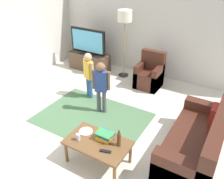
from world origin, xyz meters
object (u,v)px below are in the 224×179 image
Objects in this scene: couch at (199,144)px; floor_lamp at (125,20)px; armchair at (150,75)px; plate at (86,131)px; tv at (88,42)px; book_stack at (105,135)px; child_center at (101,83)px; child_near_tv at (89,72)px; coffee_table at (98,144)px; soda_can at (78,137)px; tv_remote at (105,151)px; tv_stand at (89,62)px; bottle at (119,139)px.

floor_lamp is at bearing 140.24° from couch.
plate is at bearing -89.45° from armchair.
tv is 3.79× the size of book_stack.
armchair is at bearing 75.81° from child_center.
coffee_table is (1.31, -1.60, -0.29)m from child_near_tv.
coffee_table is at bearing -18.45° from plate.
couch is 6.21× the size of book_stack.
couch is 1.64m from coffee_table.
couch is at bearing 32.60° from soda_can.
armchair is at bearing 90.55° from plate.
floor_lamp reaches higher than tv.
tv_stand is at bearing 112.50° from tv_remote.
child_center is 5.17× the size of plate.
couch is 1.34m from bottle.
bottle is at bearing -76.73° from armchair.
tv_remote is (-0.10, -0.22, -0.11)m from bottle.
child_near_tv is 0.96× the size of child_center.
armchair is 2.82m from bottle.
coffee_table is at bearing -145.66° from couch.
book_stack is at bearing 107.58° from tv_remote.
floor_lamp is (1.05, 0.15, 1.30)m from tv_stand.
soda_can is at bearing -156.80° from coffee_table.
tv is 3.77m from bottle.
armchair is (-1.68, 1.92, 0.01)m from couch.
book_stack is at bearing -50.15° from tv.
armchair is at bearing 131.21° from couch.
couch reaches higher than tv_stand.
coffee_table is at bearing -50.72° from child_near_tv.
tv is at bearing 112.70° from tv_remote.
tv is 6.47× the size of tv_remote.
bottle is (0.26, -0.02, 0.06)m from book_stack.
plate is at bearing -73.27° from floor_lamp.
tv_stand reaches higher than coffee_table.
child_near_tv reaches higher than bottle.
floor_lamp is 10.47× the size of tv_remote.
book_stack is at bearing -54.58° from child_center.
tv is 4.11m from couch.
couch is 1.85m from plate.
tv is at bearing -90.00° from tv_stand.
tv_stand is 0.67× the size of couch.
armchair is at bearing -12.62° from floor_lamp.
tv is 3.81× the size of bottle.
coffee_table is 0.17m from book_stack.
book_stack is (0.79, -1.11, -0.20)m from child_center.
floor_lamp is at bearing 9.36° from tv.
coffee_table is at bearing 23.20° from soda_can.
tv_stand is 4.14× the size of book_stack.
child_center is 6.69× the size of tv_remote.
armchair is at bearing 90.89° from soda_can.
bottle reaches higher than tv_remote.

